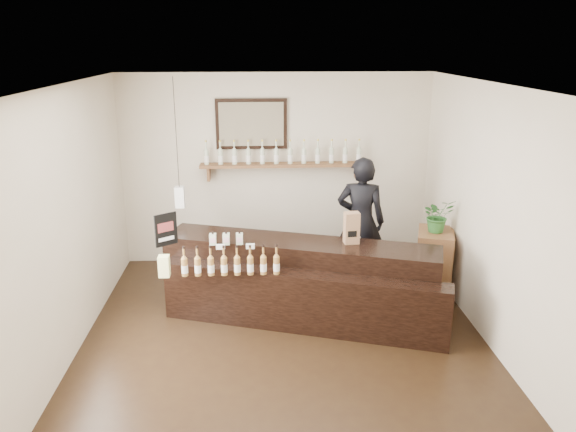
% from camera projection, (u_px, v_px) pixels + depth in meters
% --- Properties ---
extents(ground, '(5.00, 5.00, 0.00)m').
position_uv_depth(ground, '(284.00, 340.00, 6.30)').
color(ground, black).
rests_on(ground, ground).
extents(room_shell, '(5.00, 5.00, 5.00)m').
position_uv_depth(room_shell, '(284.00, 194.00, 5.79)').
color(room_shell, beige).
rests_on(room_shell, ground).
extents(back_wall_decor, '(2.66, 0.96, 1.69)m').
position_uv_depth(back_wall_decor, '(266.00, 148.00, 8.03)').
color(back_wall_decor, brown).
rests_on(back_wall_decor, ground).
extents(counter, '(3.34, 1.87, 1.09)m').
position_uv_depth(counter, '(299.00, 283.00, 6.73)').
color(counter, black).
rests_on(counter, ground).
extents(promo_sign, '(0.24, 0.18, 0.39)m').
position_uv_depth(promo_sign, '(166.00, 230.00, 6.51)').
color(promo_sign, black).
rests_on(promo_sign, counter).
extents(paper_bag, '(0.18, 0.15, 0.38)m').
position_uv_depth(paper_bag, '(352.00, 228.00, 6.59)').
color(paper_bag, '#976A49').
rests_on(paper_bag, counter).
extents(tape_dispenser, '(0.12, 0.06, 0.10)m').
position_uv_depth(tape_dispenser, '(355.00, 239.00, 6.65)').
color(tape_dispenser, '#173EA4').
rests_on(tape_dispenser, counter).
extents(side_cabinet, '(0.60, 0.71, 0.89)m').
position_uv_depth(side_cabinet, '(434.00, 264.00, 7.30)').
color(side_cabinet, brown).
rests_on(side_cabinet, ground).
extents(potted_plant, '(0.45, 0.42, 0.43)m').
position_uv_depth(potted_plant, '(438.00, 215.00, 7.10)').
color(potted_plant, '#2B6528').
rests_on(potted_plant, side_cabinet).
extents(shopkeeper, '(0.82, 0.64, 2.00)m').
position_uv_depth(shopkeeper, '(361.00, 213.00, 7.53)').
color(shopkeeper, black).
rests_on(shopkeeper, ground).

